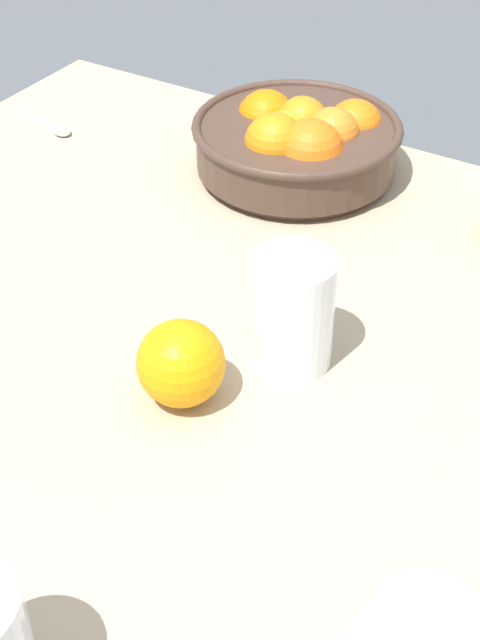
% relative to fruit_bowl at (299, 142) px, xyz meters
% --- Properties ---
extents(ground_plane, '(1.21, 1.03, 0.03)m').
position_rel_fruit_bowl_xyz_m(ground_plane, '(0.12, -0.37, -0.06)').
color(ground_plane, tan).
extents(fruit_bowl, '(0.27, 0.27, 0.10)m').
position_rel_fruit_bowl_xyz_m(fruit_bowl, '(0.00, 0.00, 0.00)').
color(fruit_bowl, '#473328').
rests_on(fruit_bowl, ground_plane).
extents(second_glass, '(0.08, 0.08, 0.12)m').
position_rel_fruit_bowl_xyz_m(second_glass, '(0.17, -0.33, 0.01)').
color(second_glass, white).
rests_on(second_glass, ground_plane).
extents(loose_orange_1, '(0.08, 0.08, 0.08)m').
position_rel_fruit_bowl_xyz_m(loose_orange_1, '(0.11, -0.43, -0.00)').
color(loose_orange_1, orange).
rests_on(loose_orange_1, ground_plane).
extents(spoon, '(0.13, 0.06, 0.01)m').
position_rel_fruit_bowl_xyz_m(spoon, '(-0.36, -0.06, -0.04)').
color(spoon, silver).
rests_on(spoon, ground_plane).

